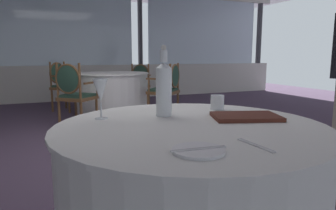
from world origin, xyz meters
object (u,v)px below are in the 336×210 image
Objects in this scene: menu_book at (246,117)px; dining_chair_0_0 at (74,90)px; dining_chair_0_2 at (138,81)px; water_tumbler at (217,102)px; dining_chair_0_1 at (168,86)px; side_plate at (198,150)px; water_bottle at (164,87)px; wine_glass at (100,91)px; dining_chair_0_3 at (63,82)px.

dining_chair_0_0 reaches higher than menu_book.
water_tumbler is at bearing 31.31° from dining_chair_0_2.
dining_chair_0_2 is (1.52, 1.61, -0.04)m from dining_chair_0_0.
dining_chair_0_1 reaches higher than dining_chair_0_2.
dining_chair_0_2 is (-0.05, 1.56, -0.04)m from dining_chair_0_1.
dining_chair_0_1 reaches higher than side_plate.
dining_chair_0_2 reaches higher than menu_book.
water_bottle is at bearing -134.50° from dining_chair_0_0.
side_plate is 0.61m from menu_book.
menu_book is 0.34× the size of dining_chair_0_1.
dining_chair_0_3 is at bearing 88.34° from wine_glass.
dining_chair_0_1 is (1.43, 3.36, -0.35)m from water_bottle.
dining_chair_0_0 is (-0.13, 3.31, -0.35)m from water_bottle.
wine_glass is 3.76m from dining_chair_0_1.
dining_chair_0_1 is at bearing 45.02° from dining_chair_0_2.
side_plate is 0.70m from wine_glass.
water_bottle is 3.67m from dining_chair_0_1.
dining_chair_0_1 is at bearing 71.99° from water_tumbler.
dining_chair_0_3 is at bearing 92.09° from water_bottle.
dining_chair_0_2 is (1.51, 5.53, -0.25)m from side_plate.
dining_chair_0_2 is 1.56m from dining_chair_0_3.
menu_book is at bearing -32.97° from water_bottle.
dining_chair_0_1 is (1.75, 3.32, -0.34)m from wine_glass.
dining_chair_0_0 is 1.08× the size of dining_chair_0_2.
water_bottle is (0.12, 0.61, 0.14)m from side_plate.
side_plate is 0.18× the size of dining_chair_0_0.
water_bottle is 1.13× the size of menu_book.
dining_chair_0_2 is at bearing 0.00° from dining_chair_0_0.
wine_glass is 0.22× the size of dining_chair_0_2.
menu_book is (0.35, -0.23, -0.14)m from water_bottle.
dining_chair_0_3 reaches higher than dining_chair_0_2.
wine_glass is at bearing 176.41° from menu_book.
water_bottle is 0.38× the size of dining_chair_0_1.
dining_chair_0_0 is 1.57m from dining_chair_0_3.
dining_chair_0_2 is at bearing 97.27° from menu_book.
dining_chair_0_3 is at bearing -45.07° from dining_chair_0_2.
dining_chair_0_0 reaches higher than dining_chair_0_3.
menu_book is at bearing -91.36° from water_tumbler.
side_plate is 0.19× the size of dining_chair_0_2.
water_bottle is 0.40× the size of dining_chair_0_2.
water_tumbler is (0.48, 0.66, 0.04)m from side_plate.
dining_chair_0_3 is (-0.53, 5.10, -0.21)m from menu_book.
dining_chair_0_0 is at bearing 86.74° from wine_glass.
dining_chair_0_1 is at bearing 66.91° from water_bottle.
dining_chair_0_3 reaches higher than dining_chair_0_1.
water_tumbler is 0.09× the size of dining_chair_0_2.
dining_chair_0_0 is at bearing 0.00° from dining_chair_0_2.
water_tumbler is at bearing 53.91° from side_plate.
water_tumbler is (0.36, 0.05, -0.11)m from water_bottle.
side_plate is 0.54× the size of menu_book.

